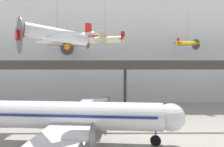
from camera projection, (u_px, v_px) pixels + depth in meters
hangar_back_wall at (123, 50)px, 53.67m from camera, size 140.00×3.00×27.86m
mezzanine_walkway at (125, 68)px, 44.98m from camera, size 110.00×3.20×10.94m
airliner_silver_main at (69, 116)px, 25.31m from camera, size 29.27×33.34×10.22m
suspended_plane_orange_highwing at (67, 48)px, 47.12m from camera, size 9.28×7.69×10.66m
suspended_plane_yellow_lowwing at (187, 43)px, 46.93m from camera, size 6.15×7.15×9.54m
suspended_plane_cream_biplane at (105, 40)px, 39.47m from camera, size 8.14×9.87×9.90m
suspended_plane_silver_racer at (58, 35)px, 20.73m from camera, size 8.35×9.14×11.96m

